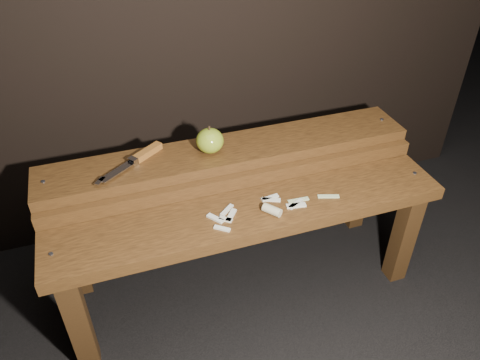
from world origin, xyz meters
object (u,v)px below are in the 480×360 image
object	(u,v)px
apple	(210,141)
knife	(140,157)
bench_front_tier	(253,229)
bench_rear_tier	(230,171)

from	to	relation	value
apple	knife	bearing A→B (deg)	174.04
apple	bench_front_tier	bearing A→B (deg)	-75.15
bench_front_tier	bench_rear_tier	world-z (taller)	bench_rear_tier
bench_front_tier	bench_rear_tier	distance (m)	0.23
bench_rear_tier	apple	xyz separation A→B (m)	(-0.06, 0.00, 0.13)
bench_front_tier	knife	distance (m)	0.41
bench_rear_tier	apple	distance (m)	0.14
bench_front_tier	apple	size ratio (longest dim) A/B	13.33
bench_rear_tier	knife	world-z (taller)	knife
bench_front_tier	apple	distance (m)	0.30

